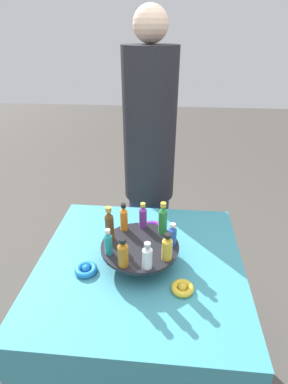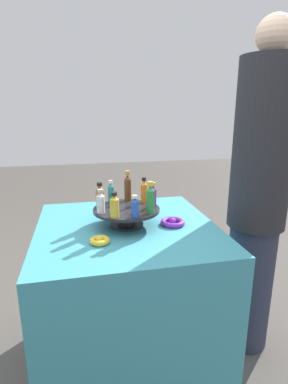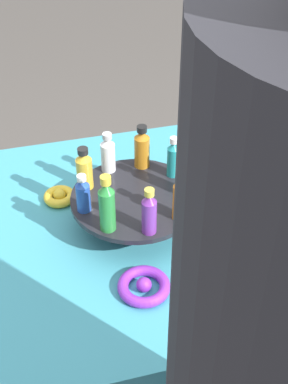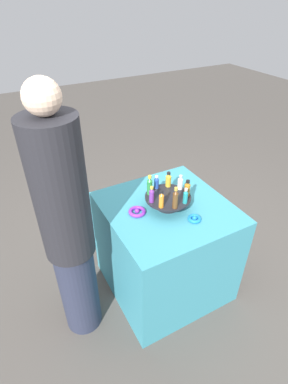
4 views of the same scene
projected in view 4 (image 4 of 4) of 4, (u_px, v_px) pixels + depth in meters
name	position (u px, v px, depth m)	size (l,w,h in m)	color
ground_plane	(163.00, 281.00, 2.40)	(12.00, 12.00, 0.00)	#4C4742
party_table	(165.00, 248.00, 2.19)	(0.80, 0.80, 0.76)	teal
display_stand	(168.00, 199.00, 1.94)	(0.30, 0.30, 0.08)	black
bottle_clear	(180.00, 183.00, 1.97)	(0.03, 0.03, 0.10)	silver
bottle_gold	(168.00, 180.00, 2.00)	(0.04, 0.04, 0.11)	gold
bottle_blue	(156.00, 182.00, 1.98)	(0.03, 0.03, 0.09)	#234CAD
bottle_green	(150.00, 186.00, 1.91)	(0.03, 0.03, 0.14)	#288438
bottle_purple	(151.00, 195.00, 1.85)	(0.03, 0.03, 0.11)	#702D93
bottle_orange	(161.00, 200.00, 1.80)	(0.03, 0.03, 0.12)	orange
bottle_brown	(175.00, 199.00, 1.79)	(0.03, 0.03, 0.15)	brown
bottle_teal	(185.00, 196.00, 1.84)	(0.03, 0.03, 0.11)	teal
bottle_amber	(187.00, 189.00, 1.91)	(0.04, 0.04, 0.11)	#AD6B19
ribbon_bow_blue	(194.00, 219.00, 1.85)	(0.09, 0.09, 0.03)	blue
ribbon_bow_gold	(171.00, 188.00, 2.13)	(0.08, 0.08, 0.03)	gold
ribbon_bow_purple	(137.00, 212.00, 1.91)	(0.11, 0.11, 0.03)	purple
person_figure	(68.00, 231.00, 1.65)	(0.28, 0.28, 1.66)	#282D42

